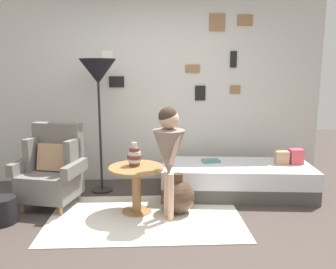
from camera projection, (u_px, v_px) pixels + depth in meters
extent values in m
plane|color=#423833|center=(157.00, 241.00, 3.26)|extent=(12.00, 12.00, 0.00)
cube|color=beige|center=(154.00, 91.00, 4.93)|extent=(4.80, 0.10, 2.60)
cube|color=olive|center=(217.00, 22.00, 4.74)|extent=(0.22, 0.02, 0.24)
cube|color=#9C9C99|center=(217.00, 22.00, 4.74)|extent=(0.17, 0.01, 0.19)
cube|color=black|center=(200.00, 93.00, 4.91)|extent=(0.15, 0.02, 0.21)
cube|color=silver|center=(200.00, 93.00, 4.91)|extent=(0.12, 0.01, 0.16)
cube|color=black|center=(233.00, 59.00, 4.85)|extent=(0.09, 0.02, 0.23)
cube|color=silver|center=(233.00, 59.00, 4.84)|extent=(0.07, 0.01, 0.18)
cube|color=black|center=(117.00, 82.00, 4.83)|extent=(0.21, 0.02, 0.15)
cube|color=gray|center=(117.00, 82.00, 4.82)|extent=(0.16, 0.01, 0.12)
cube|color=olive|center=(235.00, 89.00, 4.92)|extent=(0.15, 0.02, 0.12)
cube|color=slate|center=(235.00, 89.00, 4.92)|extent=(0.12, 0.01, 0.09)
cube|color=olive|center=(192.00, 69.00, 4.84)|extent=(0.20, 0.02, 0.11)
cube|color=gray|center=(192.00, 69.00, 4.84)|extent=(0.16, 0.01, 0.09)
cube|color=olive|center=(245.00, 20.00, 4.75)|extent=(0.22, 0.02, 0.15)
cube|color=beige|center=(245.00, 20.00, 4.75)|extent=(0.17, 0.01, 0.11)
cube|color=white|center=(107.00, 55.00, 4.75)|extent=(0.15, 0.02, 0.11)
cube|color=#63635C|center=(107.00, 55.00, 4.75)|extent=(0.11, 0.01, 0.09)
cube|color=silver|center=(145.00, 217.00, 3.78)|extent=(2.09, 1.28, 0.01)
cylinder|color=#9E7042|center=(22.00, 207.00, 3.91)|extent=(0.04, 0.04, 0.12)
cylinder|color=#9E7042|center=(61.00, 211.00, 3.81)|extent=(0.04, 0.04, 0.12)
cylinder|color=#9E7042|center=(44.00, 194.00, 4.34)|extent=(0.04, 0.04, 0.12)
cylinder|color=#9E7042|center=(79.00, 196.00, 4.25)|extent=(0.04, 0.04, 0.12)
cube|color=slate|center=(50.00, 185.00, 4.04)|extent=(0.72, 0.69, 0.30)
cube|color=slate|center=(58.00, 145.00, 4.18)|extent=(0.62, 0.28, 0.55)
cube|color=slate|center=(33.00, 153.00, 4.12)|extent=(0.15, 0.32, 0.39)
cube|color=slate|center=(73.00, 155.00, 4.02)|extent=(0.15, 0.32, 0.39)
cube|color=slate|center=(23.00, 166.00, 4.04)|extent=(0.21, 0.51, 0.14)
cube|color=slate|center=(75.00, 169.00, 3.91)|extent=(0.21, 0.51, 0.14)
cube|color=tan|center=(53.00, 157.00, 4.08)|extent=(0.39, 0.25, 0.33)
cube|color=#4C4742|center=(236.00, 187.00, 4.48)|extent=(1.96, 0.96, 0.18)
cube|color=silver|center=(236.00, 173.00, 4.44)|extent=(1.96, 0.96, 0.22)
cube|color=#D64C56|center=(296.00, 157.00, 4.43)|extent=(0.17, 0.13, 0.19)
cube|color=tan|center=(282.00, 158.00, 4.43)|extent=(0.17, 0.12, 0.17)
cylinder|color=#9E7042|center=(137.00, 211.00, 3.92)|extent=(0.34, 0.34, 0.02)
cylinder|color=#9E7042|center=(137.00, 190.00, 3.87)|extent=(0.10, 0.10, 0.49)
cylinder|color=#9E7042|center=(136.00, 168.00, 3.82)|extent=(0.61, 0.61, 0.03)
cylinder|color=brown|center=(135.00, 164.00, 3.86)|extent=(0.12, 0.12, 0.04)
cylinder|color=silver|center=(135.00, 160.00, 3.86)|extent=(0.14, 0.14, 0.04)
cylinder|color=brown|center=(134.00, 157.00, 3.85)|extent=(0.16, 0.16, 0.04)
cylinder|color=silver|center=(134.00, 153.00, 3.84)|extent=(0.14, 0.14, 0.04)
cylinder|color=brown|center=(134.00, 150.00, 3.83)|extent=(0.12, 0.12, 0.04)
cylinder|color=silver|center=(134.00, 145.00, 3.82)|extent=(0.06, 0.06, 0.06)
cylinder|color=black|center=(102.00, 190.00, 4.63)|extent=(0.28, 0.28, 0.02)
cylinder|color=black|center=(100.00, 129.00, 4.47)|extent=(0.03, 0.03, 1.64)
cone|color=black|center=(98.00, 71.00, 4.34)|extent=(0.47, 0.47, 0.31)
cylinder|color=#D8AD8E|center=(171.00, 197.00, 3.66)|extent=(0.07, 0.07, 0.52)
cylinder|color=#D8AD8E|center=(167.00, 194.00, 3.75)|extent=(0.07, 0.07, 0.52)
cone|color=gray|center=(169.00, 153.00, 3.62)|extent=(0.34, 0.34, 0.50)
cylinder|color=gray|center=(169.00, 138.00, 3.59)|extent=(0.17, 0.17, 0.19)
cylinder|color=#D8AD8E|center=(175.00, 149.00, 3.50)|extent=(0.14, 0.09, 0.33)
cylinder|color=#D8AD8E|center=(166.00, 144.00, 3.72)|extent=(0.14, 0.09, 0.33)
sphere|color=#D8AD8E|center=(169.00, 119.00, 3.55)|extent=(0.21, 0.21, 0.21)
sphere|color=#38281E|center=(168.00, 116.00, 3.54)|extent=(0.20, 0.20, 0.20)
cube|color=slate|center=(211.00, 161.00, 4.54)|extent=(0.24, 0.19, 0.03)
sphere|color=#473323|center=(178.00, 197.00, 3.88)|extent=(0.38, 0.38, 0.38)
cylinder|color=#473323|center=(178.00, 177.00, 3.83)|extent=(0.11, 0.11, 0.09)
cylinder|color=black|center=(3.00, 211.00, 3.62)|extent=(0.28, 0.28, 0.28)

